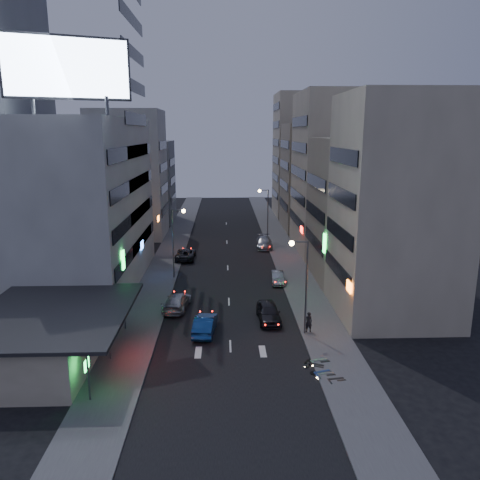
{
  "coord_description": "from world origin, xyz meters",
  "views": [
    {
      "loc": [
        -0.43,
        -30.35,
        16.67
      ],
      "look_at": [
        1.25,
        17.6,
        5.52
      ],
      "focal_mm": 35.0,
      "sensor_mm": 36.0,
      "label": 1
    }
  ],
  "objects_px": {
    "parked_car_left": "(186,254)",
    "road_car_silver": "(177,302)",
    "parked_car_right_near": "(269,312)",
    "person": "(308,322)",
    "parked_car_right_mid": "(278,277)",
    "scooter_silver_b": "(327,351)",
    "scooter_silver_a": "(333,365)",
    "scooter_black_b": "(325,358)",
    "scooter_blue": "(329,362)",
    "parked_car_right_far": "(264,243)",
    "scooter_black_a": "(344,370)",
    "road_car_blue": "(205,324)"
  },
  "relations": [
    {
      "from": "road_car_blue",
      "to": "scooter_silver_b",
      "type": "distance_m",
      "value": 10.64
    },
    {
      "from": "parked_car_right_mid",
      "to": "scooter_blue",
      "type": "distance_m",
      "value": 20.05
    },
    {
      "from": "parked_car_right_far",
      "to": "scooter_silver_a",
      "type": "distance_m",
      "value": 36.77
    },
    {
      "from": "parked_car_right_mid",
      "to": "scooter_silver_b",
      "type": "xyz_separation_m",
      "value": [
        1.61,
        -18.36,
        0.08
      ]
    },
    {
      "from": "parked_car_right_near",
      "to": "parked_car_left",
      "type": "height_order",
      "value": "parked_car_right_near"
    },
    {
      "from": "road_car_silver",
      "to": "scooter_silver_b",
      "type": "bearing_deg",
      "value": 145.76
    },
    {
      "from": "road_car_blue",
      "to": "scooter_silver_a",
      "type": "relative_size",
      "value": 2.62
    },
    {
      "from": "parked_car_right_far",
      "to": "scooter_silver_a",
      "type": "height_order",
      "value": "parked_car_right_far"
    },
    {
      "from": "scooter_silver_a",
      "to": "scooter_black_b",
      "type": "relative_size",
      "value": 0.98
    },
    {
      "from": "parked_car_right_near",
      "to": "scooter_black_b",
      "type": "xyz_separation_m",
      "value": [
        3.28,
        -8.6,
        -0.14
      ]
    },
    {
      "from": "parked_car_right_near",
      "to": "scooter_blue",
      "type": "bearing_deg",
      "value": -71.73
    },
    {
      "from": "scooter_blue",
      "to": "road_car_silver",
      "type": "bearing_deg",
      "value": 27.42
    },
    {
      "from": "road_car_blue",
      "to": "person",
      "type": "distance_m",
      "value": 8.75
    },
    {
      "from": "parked_car_right_mid",
      "to": "scooter_silver_b",
      "type": "bearing_deg",
      "value": -80.85
    },
    {
      "from": "road_car_silver",
      "to": "person",
      "type": "relative_size",
      "value": 2.95
    },
    {
      "from": "parked_car_right_mid",
      "to": "parked_car_right_far",
      "type": "bearing_deg",
      "value": 94.61
    },
    {
      "from": "parked_car_right_near",
      "to": "scooter_silver_b",
      "type": "height_order",
      "value": "parked_car_right_near"
    },
    {
      "from": "parked_car_right_near",
      "to": "scooter_silver_b",
      "type": "relative_size",
      "value": 2.42
    },
    {
      "from": "parked_car_right_mid",
      "to": "person",
      "type": "relative_size",
      "value": 2.21
    },
    {
      "from": "parked_car_right_far",
      "to": "scooter_black_b",
      "type": "relative_size",
      "value": 2.97
    },
    {
      "from": "scooter_black_b",
      "to": "scooter_silver_b",
      "type": "relative_size",
      "value": 0.92
    },
    {
      "from": "parked_car_right_mid",
      "to": "road_car_blue",
      "type": "distance_m",
      "value": 15.29
    },
    {
      "from": "scooter_black_a",
      "to": "scooter_silver_b",
      "type": "height_order",
      "value": "scooter_silver_b"
    },
    {
      "from": "person",
      "to": "scooter_silver_b",
      "type": "bearing_deg",
      "value": 86.48
    },
    {
      "from": "road_car_silver",
      "to": "person",
      "type": "height_order",
      "value": "person"
    },
    {
      "from": "scooter_black_b",
      "to": "parked_car_right_far",
      "type": "bearing_deg",
      "value": 26.96
    },
    {
      "from": "person",
      "to": "scooter_black_b",
      "type": "distance_m",
      "value": 5.82
    },
    {
      "from": "scooter_blue",
      "to": "scooter_black_a",
      "type": "bearing_deg",
      "value": -162.54
    },
    {
      "from": "scooter_blue",
      "to": "parked_car_right_near",
      "type": "bearing_deg",
      "value": 3.95
    },
    {
      "from": "parked_car_right_far",
      "to": "scooter_black_b",
      "type": "bearing_deg",
      "value": -85.72
    },
    {
      "from": "scooter_black_a",
      "to": "scooter_silver_b",
      "type": "distance_m",
      "value": 2.79
    },
    {
      "from": "parked_car_right_near",
      "to": "person",
      "type": "bearing_deg",
      "value": -44.24
    },
    {
      "from": "person",
      "to": "road_car_blue",
      "type": "bearing_deg",
      "value": -12.78
    },
    {
      "from": "parked_car_right_far",
      "to": "road_car_silver",
      "type": "relative_size",
      "value": 1.04
    },
    {
      "from": "parked_car_right_mid",
      "to": "parked_car_left",
      "type": "bearing_deg",
      "value": 141.26
    },
    {
      "from": "parked_car_left",
      "to": "scooter_silver_b",
      "type": "distance_m",
      "value": 31.48
    },
    {
      "from": "person",
      "to": "scooter_black_b",
      "type": "height_order",
      "value": "person"
    },
    {
      "from": "parked_car_right_mid",
      "to": "parked_car_right_far",
      "type": "distance_m",
      "value": 16.38
    },
    {
      "from": "parked_car_right_mid",
      "to": "scooter_silver_a",
      "type": "height_order",
      "value": "parked_car_right_mid"
    },
    {
      "from": "scooter_silver_b",
      "to": "parked_car_right_far",
      "type": "bearing_deg",
      "value": -7.79
    },
    {
      "from": "parked_car_left",
      "to": "road_car_silver",
      "type": "bearing_deg",
      "value": 92.92
    },
    {
      "from": "scooter_blue",
      "to": "parked_car_right_mid",
      "type": "bearing_deg",
      "value": -12.69
    },
    {
      "from": "person",
      "to": "scooter_silver_b",
      "type": "relative_size",
      "value": 0.89
    },
    {
      "from": "parked_car_right_mid",
      "to": "scooter_silver_b",
      "type": "height_order",
      "value": "scooter_silver_b"
    },
    {
      "from": "scooter_blue",
      "to": "scooter_black_b",
      "type": "height_order",
      "value": "scooter_black_b"
    },
    {
      "from": "road_car_blue",
      "to": "person",
      "type": "height_order",
      "value": "person"
    },
    {
      "from": "parked_car_left",
      "to": "parked_car_right_near",
      "type": "bearing_deg",
      "value": 114.3
    },
    {
      "from": "parked_car_right_near",
      "to": "parked_car_left",
      "type": "relative_size",
      "value": 0.91
    },
    {
      "from": "parked_car_left",
      "to": "scooter_black_a",
      "type": "relative_size",
      "value": 3.02
    },
    {
      "from": "road_car_silver",
      "to": "scooter_silver_a",
      "type": "xyz_separation_m",
      "value": [
        12.19,
        -12.73,
        -0.09
      ]
    }
  ]
}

